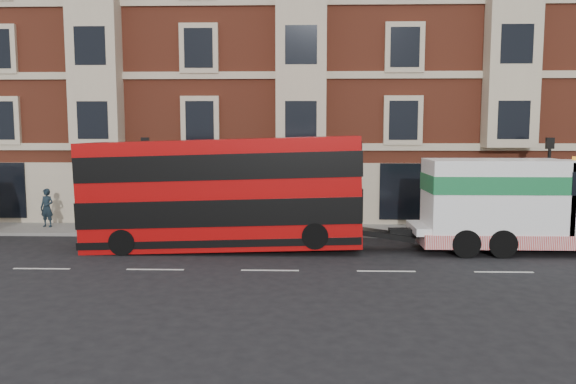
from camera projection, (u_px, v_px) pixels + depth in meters
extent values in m
plane|color=black|center=(270.00, 270.00, 19.36)|extent=(120.00, 120.00, 0.00)
cube|color=slate|center=(280.00, 230.00, 26.80)|extent=(90.00, 3.00, 0.15)
cube|color=brown|center=(293.00, 59.00, 33.26)|extent=(45.00, 12.00, 18.00)
cylinder|color=black|center=(146.00, 189.00, 25.46)|extent=(0.14, 0.14, 4.00)
cube|color=black|center=(145.00, 143.00, 25.23)|extent=(0.35, 0.15, 0.50)
cylinder|color=black|center=(548.00, 191.00, 24.93)|extent=(0.14, 0.14, 4.00)
cube|color=black|center=(550.00, 143.00, 24.70)|extent=(0.35, 0.15, 0.50)
cube|color=#A80909|center=(222.00, 193.00, 22.49)|extent=(10.98, 2.45, 4.31)
cube|color=black|center=(222.00, 209.00, 22.56)|extent=(11.02, 2.51, 1.03)
cube|color=black|center=(221.00, 165.00, 22.36)|extent=(11.02, 2.51, 0.98)
cylinder|color=black|center=(122.00, 242.00, 21.69)|extent=(1.02, 0.31, 1.02)
cylinder|color=black|center=(139.00, 232.00, 23.89)|extent=(1.02, 0.31, 1.02)
cylinder|color=black|center=(315.00, 236.00, 21.44)|extent=(1.02, 0.31, 1.02)
cylinder|color=black|center=(314.00, 226.00, 23.64)|extent=(1.02, 0.31, 1.02)
cube|color=white|center=(523.00, 229.00, 22.28)|extent=(8.82, 2.25, 0.29)
cube|color=white|center=(494.00, 195.00, 22.17)|extent=(5.29, 2.45, 2.84)
cube|color=#19743D|center=(495.00, 183.00, 22.12)|extent=(5.34, 2.49, 0.69)
cube|color=red|center=(517.00, 237.00, 22.33)|extent=(7.84, 2.51, 0.54)
cylinder|color=black|center=(502.00, 244.00, 21.26)|extent=(1.08, 0.39, 1.08)
cylinder|color=black|center=(484.00, 233.00, 23.46)|extent=(1.08, 0.39, 1.08)
cylinder|color=black|center=(466.00, 243.00, 21.30)|extent=(1.08, 0.39, 1.08)
cylinder|color=black|center=(451.00, 233.00, 23.50)|extent=(1.08, 0.39, 1.08)
imported|color=#16232D|center=(47.00, 208.00, 27.13)|extent=(0.77, 0.59, 1.87)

